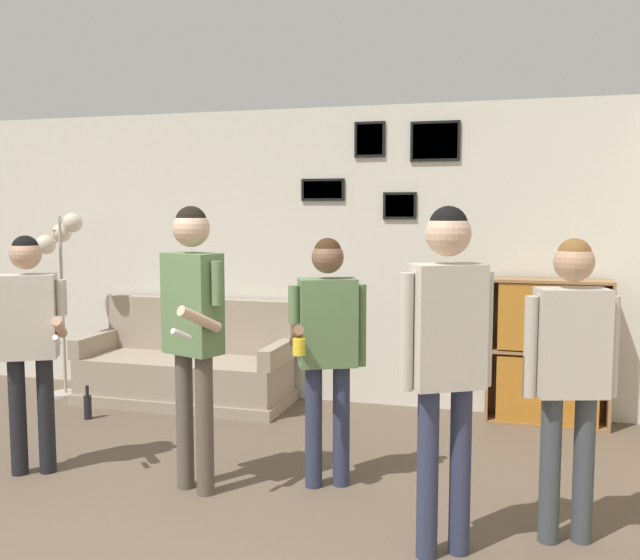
{
  "coord_description": "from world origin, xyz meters",
  "views": [
    {
      "loc": [
        1.84,
        -2.64,
        1.78
      ],
      "look_at": [
        0.55,
        1.83,
        1.32
      ],
      "focal_mm": 40.0,
      "sensor_mm": 36.0,
      "label": 1
    }
  ],
  "objects_px": {
    "bookshelf": "(548,352)",
    "person_player_foreground_left": "(28,330)",
    "person_watcher_holding_cup": "(328,337)",
    "couch": "(187,369)",
    "floor_lamp": "(61,255)",
    "person_spectator_far_right": "(571,359)",
    "person_spectator_near_bookshelf": "(446,341)",
    "person_player_foreground_center": "(192,316)",
    "bottle_on_floor": "(88,406)"
  },
  "relations": [
    {
      "from": "bookshelf",
      "to": "person_player_foreground_left",
      "type": "bearing_deg",
      "value": -147.46
    },
    {
      "from": "floor_lamp",
      "to": "bottle_on_floor",
      "type": "height_order",
      "value": "floor_lamp"
    },
    {
      "from": "person_player_foreground_left",
      "to": "person_watcher_holding_cup",
      "type": "height_order",
      "value": "person_player_foreground_left"
    },
    {
      "from": "bookshelf",
      "to": "person_player_foreground_left",
      "type": "relative_size",
      "value": 0.75
    },
    {
      "from": "floor_lamp",
      "to": "person_watcher_holding_cup",
      "type": "height_order",
      "value": "floor_lamp"
    },
    {
      "from": "couch",
      "to": "floor_lamp",
      "type": "bearing_deg",
      "value": -172.86
    },
    {
      "from": "person_spectator_near_bookshelf",
      "to": "floor_lamp",
      "type": "bearing_deg",
      "value": 150.3
    },
    {
      "from": "floor_lamp",
      "to": "person_player_foreground_center",
      "type": "relative_size",
      "value": 0.97
    },
    {
      "from": "person_player_foreground_center",
      "to": "person_spectator_near_bookshelf",
      "type": "relative_size",
      "value": 1.0
    },
    {
      "from": "couch",
      "to": "person_spectator_near_bookshelf",
      "type": "xyz_separation_m",
      "value": [
        2.63,
        -2.34,
        0.82
      ]
    },
    {
      "from": "floor_lamp",
      "to": "person_watcher_holding_cup",
      "type": "relative_size",
      "value": 1.09
    },
    {
      "from": "floor_lamp",
      "to": "person_player_foreground_left",
      "type": "height_order",
      "value": "floor_lamp"
    },
    {
      "from": "person_spectator_near_bookshelf",
      "to": "bottle_on_floor",
      "type": "xyz_separation_m",
      "value": [
        -3.18,
        1.58,
        -1.01
      ]
    },
    {
      "from": "person_player_foreground_left",
      "to": "person_spectator_near_bookshelf",
      "type": "bearing_deg",
      "value": -7.91
    },
    {
      "from": "bookshelf",
      "to": "person_spectator_far_right",
      "type": "bearing_deg",
      "value": -88.86
    },
    {
      "from": "couch",
      "to": "person_player_foreground_left",
      "type": "bearing_deg",
      "value": -94.86
    },
    {
      "from": "bookshelf",
      "to": "person_spectator_near_bookshelf",
      "type": "relative_size",
      "value": 0.67
    },
    {
      "from": "floor_lamp",
      "to": "bookshelf",
      "type": "bearing_deg",
      "value": 4.45
    },
    {
      "from": "floor_lamp",
      "to": "person_spectator_far_right",
      "type": "relative_size",
      "value": 1.07
    },
    {
      "from": "person_player_foreground_center",
      "to": "person_watcher_holding_cup",
      "type": "relative_size",
      "value": 1.12
    },
    {
      "from": "person_player_foreground_left",
      "to": "bottle_on_floor",
      "type": "xyz_separation_m",
      "value": [
        -0.39,
        1.19,
        -0.87
      ]
    },
    {
      "from": "person_watcher_holding_cup",
      "to": "person_spectator_near_bookshelf",
      "type": "height_order",
      "value": "person_spectator_near_bookshelf"
    },
    {
      "from": "person_player_foreground_left",
      "to": "bookshelf",
      "type": "bearing_deg",
      "value": 32.54
    },
    {
      "from": "person_watcher_holding_cup",
      "to": "couch",
      "type": "bearing_deg",
      "value": 138.14
    },
    {
      "from": "person_watcher_holding_cup",
      "to": "floor_lamp",
      "type": "bearing_deg",
      "value": 154.11
    },
    {
      "from": "person_player_foreground_center",
      "to": "person_watcher_holding_cup",
      "type": "distance_m",
      "value": 0.86
    },
    {
      "from": "couch",
      "to": "person_watcher_holding_cup",
      "type": "distance_m",
      "value": 2.52
    },
    {
      "from": "floor_lamp",
      "to": "person_spectator_far_right",
      "type": "distance_m",
      "value": 4.84
    },
    {
      "from": "couch",
      "to": "person_spectator_far_right",
      "type": "bearing_deg",
      "value": -31.81
    },
    {
      "from": "floor_lamp",
      "to": "person_player_foreground_left",
      "type": "xyz_separation_m",
      "value": [
        1.05,
        -1.8,
        -0.37
      ]
    },
    {
      "from": "floor_lamp",
      "to": "person_player_foreground_left",
      "type": "bearing_deg",
      "value": -59.84
    },
    {
      "from": "person_player_foreground_center",
      "to": "person_spectator_far_right",
      "type": "bearing_deg",
      "value": -2.06
    },
    {
      "from": "person_spectator_far_right",
      "to": "floor_lamp",
      "type": "bearing_deg",
      "value": 157.36
    },
    {
      "from": "bookshelf",
      "to": "person_player_foreground_left",
      "type": "xyz_separation_m",
      "value": [
        -3.37,
        -2.15,
        0.38
      ]
    },
    {
      "from": "person_player_foreground_center",
      "to": "bottle_on_floor",
      "type": "relative_size",
      "value": 6.2
    },
    {
      "from": "bookshelf",
      "to": "person_watcher_holding_cup",
      "type": "height_order",
      "value": "person_watcher_holding_cup"
    },
    {
      "from": "person_watcher_holding_cup",
      "to": "person_spectator_far_right",
      "type": "bearing_deg",
      "value": -15.27
    },
    {
      "from": "person_watcher_holding_cup",
      "to": "person_spectator_near_bookshelf",
      "type": "xyz_separation_m",
      "value": [
        0.82,
        -0.73,
        0.14
      ]
    },
    {
      "from": "person_player_foreground_left",
      "to": "person_player_foreground_center",
      "type": "distance_m",
      "value": 1.2
    },
    {
      "from": "person_spectator_near_bookshelf",
      "to": "person_spectator_far_right",
      "type": "bearing_deg",
      "value": 28.52
    },
    {
      "from": "floor_lamp",
      "to": "person_spectator_near_bookshelf",
      "type": "xyz_separation_m",
      "value": [
        3.84,
        -2.19,
        -0.23
      ]
    },
    {
      "from": "person_player_foreground_left",
      "to": "floor_lamp",
      "type": "bearing_deg",
      "value": 120.16
    },
    {
      "from": "floor_lamp",
      "to": "person_spectator_far_right",
      "type": "bearing_deg",
      "value": -22.64
    },
    {
      "from": "floor_lamp",
      "to": "person_player_foreground_left",
      "type": "relative_size",
      "value": 1.09
    },
    {
      "from": "person_spectator_near_bookshelf",
      "to": "person_spectator_far_right",
      "type": "height_order",
      "value": "person_spectator_near_bookshelf"
    },
    {
      "from": "bookshelf",
      "to": "bottle_on_floor",
      "type": "height_order",
      "value": "bookshelf"
    },
    {
      "from": "floor_lamp",
      "to": "person_spectator_far_right",
      "type": "xyz_separation_m",
      "value": [
        4.46,
        -1.86,
        -0.35
      ]
    },
    {
      "from": "person_player_foreground_center",
      "to": "bottle_on_floor",
      "type": "height_order",
      "value": "person_player_foreground_center"
    },
    {
      "from": "person_spectator_near_bookshelf",
      "to": "bottle_on_floor",
      "type": "bearing_deg",
      "value": 153.59
    },
    {
      "from": "person_watcher_holding_cup",
      "to": "person_spectator_near_bookshelf",
      "type": "relative_size",
      "value": 0.89
    }
  ]
}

